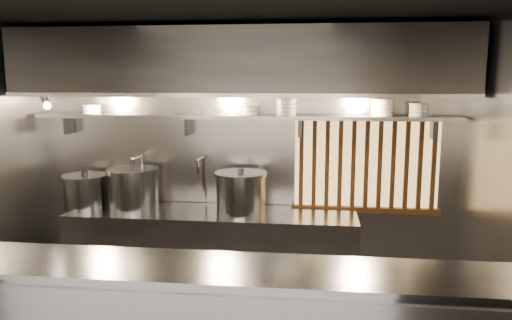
% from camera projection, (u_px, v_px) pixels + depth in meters
% --- Properties ---
extents(ceiling, '(4.50, 4.50, 0.00)m').
position_uv_depth(ceiling, '(216.00, 8.00, 3.75)').
color(ceiling, black).
rests_on(ceiling, wall_back).
extents(wall_back, '(4.50, 0.00, 4.50)m').
position_uv_depth(wall_back, '(245.00, 159.00, 5.44)').
color(wall_back, gray).
rests_on(wall_back, floor).
extents(cooking_bench, '(3.00, 0.70, 0.90)m').
position_uv_depth(cooking_bench, '(212.00, 253.00, 5.27)').
color(cooking_bench, gray).
rests_on(cooking_bench, floor).
extents(bowl_shelf, '(4.40, 0.34, 0.04)m').
position_uv_depth(bowl_shelf, '(242.00, 117.00, 5.19)').
color(bowl_shelf, gray).
rests_on(bowl_shelf, wall_back).
extents(exhaust_hood, '(4.40, 0.81, 0.65)m').
position_uv_depth(exhaust_hood, '(239.00, 63.00, 4.89)').
color(exhaust_hood, '#2D2D30').
rests_on(exhaust_hood, ceiling).
extents(wood_screen, '(1.56, 0.09, 1.04)m').
position_uv_depth(wood_screen, '(366.00, 164.00, 5.25)').
color(wood_screen, '#FDC971').
rests_on(wood_screen, wall_back).
extents(faucet_left, '(0.04, 0.30, 0.50)m').
position_uv_depth(faucet_left, '(139.00, 168.00, 5.46)').
color(faucet_left, silver).
rests_on(faucet_left, wall_back).
extents(faucet_right, '(0.04, 0.30, 0.50)m').
position_uv_depth(faucet_right, '(202.00, 169.00, 5.38)').
color(faucet_right, silver).
rests_on(faucet_right, wall_back).
extents(heat_lamp, '(0.25, 0.35, 0.20)m').
position_uv_depth(heat_lamp, '(45.00, 100.00, 4.92)').
color(heat_lamp, gray).
rests_on(heat_lamp, exhaust_hood).
extents(pendant_bulb, '(0.09, 0.09, 0.19)m').
position_uv_depth(pendant_bulb, '(231.00, 109.00, 5.07)').
color(pendant_bulb, '#2D2D30').
rests_on(pendant_bulb, exhaust_hood).
extents(stock_pot_left, '(0.63, 0.63, 0.40)m').
position_uv_depth(stock_pot_left, '(86.00, 191.00, 5.34)').
color(stock_pot_left, gray).
rests_on(stock_pot_left, cooking_bench).
extents(stock_pot_mid, '(0.63, 0.63, 0.48)m').
position_uv_depth(stock_pot_mid, '(133.00, 188.00, 5.29)').
color(stock_pot_mid, gray).
rests_on(stock_pot_mid, cooking_bench).
extents(stock_pot_right, '(0.58, 0.58, 0.47)m').
position_uv_depth(stock_pot_right, '(241.00, 193.00, 5.10)').
color(stock_pot_right, gray).
rests_on(stock_pot_right, cooking_bench).
extents(bowl_stack_0, '(0.21, 0.21, 0.09)m').
position_uv_depth(bowl_stack_0, '(92.00, 109.00, 5.37)').
color(bowl_stack_0, white).
rests_on(bowl_stack_0, bowl_shelf).
extents(bowl_stack_1, '(0.20, 0.20, 0.09)m').
position_uv_depth(bowl_stack_1, '(249.00, 110.00, 5.17)').
color(bowl_stack_1, white).
rests_on(bowl_stack_1, bowl_shelf).
extents(bowl_stack_2, '(0.22, 0.22, 0.17)m').
position_uv_depth(bowl_stack_2, '(286.00, 107.00, 5.12)').
color(bowl_stack_2, white).
rests_on(bowl_stack_2, bowl_shelf).
extents(bowl_stack_3, '(0.23, 0.23, 0.17)m').
position_uv_depth(bowl_stack_3, '(382.00, 108.00, 5.01)').
color(bowl_stack_3, white).
rests_on(bowl_stack_3, bowl_shelf).
extents(bowl_stack_4, '(0.20, 0.20, 0.13)m').
position_uv_depth(bowl_stack_4, '(419.00, 110.00, 4.97)').
color(bowl_stack_4, white).
rests_on(bowl_stack_4, bowl_shelf).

